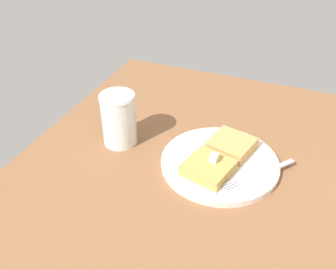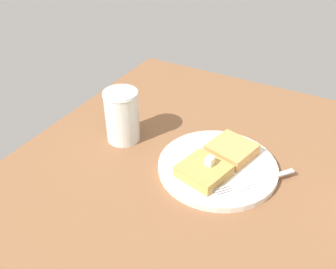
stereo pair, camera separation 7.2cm
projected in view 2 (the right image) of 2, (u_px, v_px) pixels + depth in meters
The scene contains 7 objects.
table_surface at pixel (244, 221), 62.23cm from camera, with size 93.36×93.36×2.88cm, color brown.
plate at pixel (217, 166), 70.49cm from camera, with size 22.48×22.48×1.22cm.
toast_slice_left at pixel (204, 171), 67.01cm from camera, with size 7.73×7.90×2.16cm, color tan.
toast_slice_middle at pixel (232, 150), 72.13cm from camera, with size 7.73×7.90×2.16cm, color tan.
butter_pat_primary at pixel (210, 161), 66.40cm from camera, with size 1.53×1.38×1.53cm, color #F7F2C3.
fork at pixel (251, 183), 65.70cm from camera, with size 13.34×11.18×0.36cm.
syrup_jar at pixel (122, 118), 76.26cm from camera, with size 7.15×7.15×11.06cm.
Camera 2 is at (-43.38, -9.40, 49.12)cm, focal length 40.00 mm.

